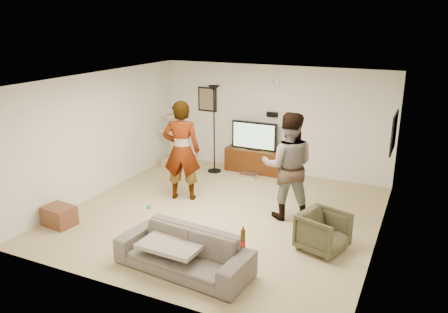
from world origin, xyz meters
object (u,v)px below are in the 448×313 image
at_px(cat_tree, 172,140).
at_px(beer_bottle, 243,239).
at_px(armchair, 323,232).
at_px(floor_lamp, 214,130).
at_px(tv, 254,136).
at_px(sofa, 184,252).
at_px(side_table, 59,216).
at_px(person_right, 288,166).
at_px(person_left, 182,151).
at_px(tv_stand, 254,160).

distance_m(cat_tree, beer_bottle, 5.45).
bearing_deg(armchair, floor_lamp, 67.84).
xyz_separation_m(tv, cat_tree, (-2.01, -0.42, -0.22)).
xyz_separation_m(beer_bottle, armchair, (0.76, 1.43, -0.40)).
relative_size(floor_lamp, beer_bottle, 8.20).
bearing_deg(sofa, side_table, 178.14).
bearing_deg(person_right, person_left, -16.73).
xyz_separation_m(tv, person_left, (-0.70, -2.14, 0.12)).
bearing_deg(cat_tree, beer_bottle, -48.38).
relative_size(floor_lamp, cat_tree, 1.56).
bearing_deg(side_table, beer_bottle, -5.29).
relative_size(person_right, armchair, 2.84).
relative_size(cat_tree, sofa, 0.65).
height_order(tv_stand, floor_lamp, floor_lamp).
height_order(tv, side_table, tv).
height_order(tv_stand, tv, tv).
relative_size(cat_tree, person_right, 0.67).
bearing_deg(tv_stand, floor_lamp, -154.87).
bearing_deg(tv_stand, person_left, -108.05).
bearing_deg(tv, person_left, -108.05).
xyz_separation_m(tv_stand, person_left, (-0.70, -2.14, 0.73)).
height_order(floor_lamp, person_right, floor_lamp).
xyz_separation_m(tv_stand, beer_bottle, (1.61, -4.49, 0.43)).
bearing_deg(person_left, sofa, 100.84).
height_order(person_left, beer_bottle, person_left).
relative_size(person_right, side_table, 3.71).
bearing_deg(tv_stand, side_table, -116.16).
height_order(floor_lamp, cat_tree, floor_lamp).
xyz_separation_m(floor_lamp, beer_bottle, (2.46, -4.09, -0.31)).
bearing_deg(person_right, tv, -72.67).
relative_size(floor_lamp, sofa, 1.02).
bearing_deg(person_right, cat_tree, -43.51).
bearing_deg(person_left, tv, -127.74).
xyz_separation_m(floor_lamp, armchair, (3.22, -2.66, -0.71)).
distance_m(floor_lamp, cat_tree, 1.22).
distance_m(tv, side_table, 4.68).
height_order(tv_stand, armchair, armchair).
height_order(cat_tree, sofa, cat_tree).
relative_size(tv, person_left, 0.55).
distance_m(tv_stand, cat_tree, 2.09).
relative_size(person_left, beer_bottle, 8.04).
relative_size(tv, armchair, 1.58).
xyz_separation_m(sofa, armchair, (1.68, 1.43, 0.02)).
distance_m(floor_lamp, person_right, 2.89).
height_order(tv_stand, person_right, person_right).
relative_size(cat_tree, person_left, 0.65).
xyz_separation_m(cat_tree, sofa, (2.69, -4.07, -0.36)).
distance_m(sofa, armchair, 2.21).
height_order(tv_stand, beer_bottle, beer_bottle).
height_order(tv, beer_bottle, tv).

